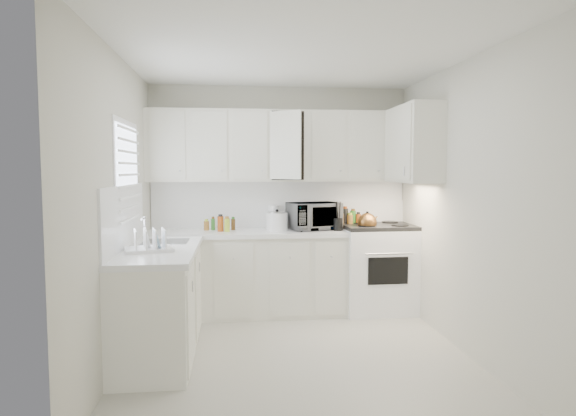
{
  "coord_description": "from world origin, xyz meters",
  "views": [
    {
      "loc": [
        -0.53,
        -4.2,
        1.64
      ],
      "look_at": [
        0.0,
        0.7,
        1.25
      ],
      "focal_mm": 30.75,
      "sensor_mm": 36.0,
      "label": 1
    }
  ],
  "objects": [
    {
      "name": "floor",
      "position": [
        0.0,
        0.0,
        0.0
      ],
      "size": [
        3.2,
        3.2,
        0.0
      ],
      "primitive_type": "plane",
      "color": "#B8B6A8",
      "rests_on": "ground"
    },
    {
      "name": "ceiling",
      "position": [
        0.0,
        0.0,
        2.6
      ],
      "size": [
        3.2,
        3.2,
        0.0
      ],
      "primitive_type": "plane",
      "rotation": [
        3.14,
        0.0,
        0.0
      ],
      "color": "white",
      "rests_on": "ground"
    },
    {
      "name": "wall_back",
      "position": [
        0.0,
        1.6,
        1.3
      ],
      "size": [
        3.0,
        0.0,
        3.0
      ],
      "primitive_type": "plane",
      "rotation": [
        1.57,
        0.0,
        0.0
      ],
      "color": "beige",
      "rests_on": "ground"
    },
    {
      "name": "wall_front",
      "position": [
        0.0,
        -1.6,
        1.3
      ],
      "size": [
        3.0,
        0.0,
        3.0
      ],
      "primitive_type": "plane",
      "rotation": [
        -1.57,
        0.0,
        0.0
      ],
      "color": "beige",
      "rests_on": "ground"
    },
    {
      "name": "wall_left",
      "position": [
        -1.5,
        0.0,
        1.3
      ],
      "size": [
        0.0,
        3.2,
        3.2
      ],
      "primitive_type": "plane",
      "rotation": [
        1.57,
        0.0,
        1.57
      ],
      "color": "beige",
      "rests_on": "ground"
    },
    {
      "name": "wall_right",
      "position": [
        1.5,
        0.0,
        1.3
      ],
      "size": [
        0.0,
        3.2,
        3.2
      ],
      "primitive_type": "plane",
      "rotation": [
        1.57,
        0.0,
        -1.57
      ],
      "color": "beige",
      "rests_on": "ground"
    },
    {
      "name": "window_blinds",
      "position": [
        -1.48,
        0.35,
        1.55
      ],
      "size": [
        0.06,
        0.96,
        1.06
      ],
      "primitive_type": null,
      "color": "white",
      "rests_on": "wall_left"
    },
    {
      "name": "lower_cabinets_back",
      "position": [
        -0.39,
        1.3,
        0.45
      ],
      "size": [
        2.22,
        0.6,
        0.9
      ],
      "primitive_type": null,
      "color": "beige",
      "rests_on": "floor"
    },
    {
      "name": "lower_cabinets_left",
      "position": [
        -1.2,
        0.2,
        0.45
      ],
      "size": [
        0.6,
        1.6,
        0.9
      ],
      "primitive_type": null,
      "color": "beige",
      "rests_on": "floor"
    },
    {
      "name": "countertop_back",
      "position": [
        -0.39,
        1.29,
        0.93
      ],
      "size": [
        2.24,
        0.64,
        0.05
      ],
      "primitive_type": "cube",
      "color": "silver",
      "rests_on": "lower_cabinets_back"
    },
    {
      "name": "countertop_left",
      "position": [
        -1.19,
        0.2,
        0.93
      ],
      "size": [
        0.64,
        1.62,
        0.05
      ],
      "primitive_type": "cube",
      "color": "silver",
      "rests_on": "lower_cabinets_left"
    },
    {
      "name": "backsplash_back",
      "position": [
        0.0,
        1.59,
        1.23
      ],
      "size": [
        2.98,
        0.02,
        0.55
      ],
      "primitive_type": "cube",
      "color": "silver",
      "rests_on": "wall_back"
    },
    {
      "name": "backsplash_left",
      "position": [
        -1.49,
        0.2,
        1.23
      ],
      "size": [
        0.02,
        1.6,
        0.55
      ],
      "primitive_type": "cube",
      "color": "silver",
      "rests_on": "wall_left"
    },
    {
      "name": "upper_cabinets_back",
      "position": [
        0.0,
        1.44,
        1.5
      ],
      "size": [
        3.0,
        0.33,
        0.8
      ],
      "primitive_type": null,
      "color": "beige",
      "rests_on": "wall_back"
    },
    {
      "name": "upper_cabinets_right",
      "position": [
        1.33,
        0.82,
        1.5
      ],
      "size": [
        0.33,
        0.9,
        0.8
      ],
      "primitive_type": null,
      "color": "beige",
      "rests_on": "wall_right"
    },
    {
      "name": "sink",
      "position": [
        -1.19,
        0.55,
        1.07
      ],
      "size": [
        0.42,
        0.38,
        0.3
      ],
      "primitive_type": null,
      "color": "gray",
      "rests_on": "countertop_left"
    },
    {
      "name": "stove",
      "position": [
        1.12,
        1.29,
        0.64
      ],
      "size": [
        0.85,
        0.7,
        1.28
      ],
      "primitive_type": null,
      "rotation": [
        0.0,
        0.0,
        0.02
      ],
      "color": "white",
      "rests_on": "floor"
    },
    {
      "name": "tea_kettle",
      "position": [
        0.94,
        1.13,
        1.06
      ],
      "size": [
        0.33,
        0.3,
        0.24
      ],
      "primitive_type": null,
      "rotation": [
        0.0,
        0.0,
        0.37
      ],
      "color": "brown",
      "rests_on": "stove"
    },
    {
      "name": "frying_pan",
      "position": [
        1.3,
        1.45,
        0.97
      ],
      "size": [
        0.42,
        0.51,
        0.04
      ],
      "primitive_type": null,
      "rotation": [
        0.0,
        0.0,
        -0.44
      ],
      "color": "black",
      "rests_on": "stove"
    },
    {
      "name": "microwave",
      "position": [
        0.37,
        1.34,
        1.14
      ],
      "size": [
        0.62,
        0.45,
        0.38
      ],
      "primitive_type": "imported",
      "rotation": [
        0.0,
        0.0,
        0.28
      ],
      "color": "gray",
      "rests_on": "countertop_back"
    },
    {
      "name": "rice_cooker",
      "position": [
        -0.06,
        1.29,
        1.07
      ],
      "size": [
        0.25,
        0.25,
        0.24
      ],
      "primitive_type": null,
      "rotation": [
        0.0,
        0.0,
        0.07
      ],
      "color": "white",
      "rests_on": "countertop_back"
    },
    {
      "name": "paper_towel",
      "position": [
        -0.08,
        1.52,
        1.08
      ],
      "size": [
        0.12,
        0.12,
        0.27
      ],
      "primitive_type": "cylinder",
      "color": "white",
      "rests_on": "countertop_back"
    },
    {
      "name": "utensil_crock",
      "position": [
        0.62,
        1.2,
        1.12
      ],
      "size": [
        0.11,
        0.11,
        0.33
      ],
      "primitive_type": null,
      "rotation": [
        0.0,
        0.0,
        0.02
      ],
      "color": "black",
      "rests_on": "countertop_back"
    },
    {
      "name": "dish_rack",
      "position": [
        -1.26,
        0.01,
        1.06
      ],
      "size": [
        0.45,
        0.38,
        0.21
      ],
      "primitive_type": null,
      "rotation": [
        0.0,
        0.0,
        0.26
      ],
      "color": "white",
      "rests_on": "countertop_left"
    },
    {
      "name": "spice_left_0",
      "position": [
        -0.85,
        1.42,
        1.02
      ],
      "size": [
        0.06,
        0.06,
        0.13
      ],
      "primitive_type": "cylinder",
      "color": "#9B682A",
      "rests_on": "countertop_back"
    },
    {
      "name": "spice_left_1",
      "position": [
        -0.78,
        1.33,
        1.02
      ],
      "size": [
        0.06,
        0.06,
        0.13
      ],
      "primitive_type": "cylinder",
      "color": "#2F7326",
      "rests_on": "countertop_back"
    },
    {
      "name": "spice_left_2",
      "position": [
        -0.7,
        1.42,
        1.02
      ],
      "size": [
        0.06,
        0.06,
        0.13
      ],
      "primitive_type": "cylinder",
      "color": "#A74816",
      "rests_on": "countertop_back"
    },
    {
      "name": "spice_left_3",
      "position": [
        -0.62,
        1.33,
        1.02
      ],
      "size": [
        0.06,
        0.06,
        0.13
      ],
      "primitive_type": "cylinder",
      "color": "#B1C82F",
      "rests_on": "countertop_back"
    },
    {
      "name": "spice_left_4",
      "position": [
        -0.55,
        1.42,
        1.02
      ],
      "size": [
        0.06,
        0.06,
        0.13
      ],
      "primitive_type": "cylinder",
      "color": "brown",
      "rests_on": "countertop_back"
    },
    {
      "name": "sauce_right_0",
      "position": [
        0.58,
        1.46,
        1.05
      ],
      "size": [
        0.06,
        0.06,
        0.19
      ],
      "primitive_type": "cylinder",
      "color": "#A74816",
      "rests_on": "countertop_back"
    },
    {
      "name": "sauce_right_1",
      "position": [
        0.64,
        1.4,
        1.05
      ],
      "size": [
        0.06,
        0.06,
        0.19
      ],
      "primitive_type": "cylinder",
      "color": "#B1C82F",
      "rests_on": "countertop_back"
    },
    {
      "name": "sauce_right_2",
      "position": [
        0.69,
        1.46,
        1.05
      ],
      "size": [
        0.06,
        0.06,
        0.19
      ],
      "primitive_type": "cylinder",
      "color": "brown",
      "rests_on": "countertop_back"
    },
    {
      "name": "sauce_right_3",
      "position": [
        0.74,
        1.4,
        1.05
      ],
      "size": [
        0.06,
        0.06,
        0.19
      ],
      "primitive_type": "cylinder",
      "color": "black",
      "rests_on": "countertop_back"
    },
    {
      "name": "sauce_right_4",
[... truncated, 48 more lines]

